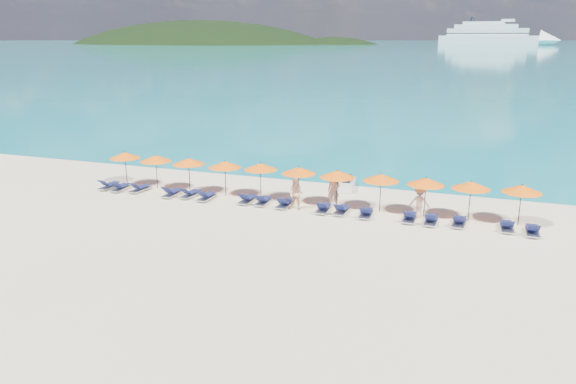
% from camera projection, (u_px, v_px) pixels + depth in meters
% --- Properties ---
extents(ground, '(1400.00, 1400.00, 0.00)m').
position_uv_depth(ground, '(269.00, 229.00, 29.37)').
color(ground, beige).
extents(sea, '(1600.00, 1300.00, 0.01)m').
position_uv_depth(sea, '(487.00, 44.00, 626.97)').
color(sea, '#1FA9B2').
rests_on(sea, ground).
extents(headland_main, '(374.00, 242.00, 126.50)m').
position_uv_depth(headland_main, '(199.00, 79.00, 626.74)').
color(headland_main, black).
rests_on(headland_main, ground).
extents(headland_small, '(162.00, 126.00, 85.50)m').
position_uv_depth(headland_small, '(333.00, 78.00, 594.96)').
color(headland_small, black).
rests_on(headland_small, ground).
extents(cruise_ship, '(119.03, 40.52, 32.74)m').
position_uv_depth(cruise_ship, '(499.00, 36.00, 569.10)').
color(cruise_ship, silver).
rests_on(cruise_ship, ground).
extents(jetski, '(1.21, 2.50, 0.86)m').
position_uv_depth(jetski, '(347.00, 184.00, 36.81)').
color(jetski, silver).
rests_on(jetski, ground).
extents(beachgoer_a, '(0.78, 0.58, 1.96)m').
position_uv_depth(beachgoer_a, '(334.00, 190.00, 32.90)').
color(beachgoer_a, tan).
rests_on(beachgoer_a, ground).
extents(beachgoer_b, '(0.97, 0.61, 1.90)m').
position_uv_depth(beachgoer_b, '(296.00, 194.00, 32.31)').
color(beachgoer_b, tan).
rests_on(beachgoer_b, ground).
extents(beachgoer_c, '(1.15, 0.57, 1.76)m').
position_uv_depth(beachgoer_c, '(420.00, 202.00, 30.97)').
color(beachgoer_c, tan).
rests_on(beachgoer_c, ground).
extents(umbrella_0, '(2.10, 2.10, 2.28)m').
position_uv_depth(umbrella_0, '(125.00, 155.00, 37.52)').
color(umbrella_0, black).
rests_on(umbrella_0, ground).
extents(umbrella_1, '(2.10, 2.10, 2.28)m').
position_uv_depth(umbrella_1, '(156.00, 158.00, 36.56)').
color(umbrella_1, black).
rests_on(umbrella_1, ground).
extents(umbrella_2, '(2.10, 2.10, 2.28)m').
position_uv_depth(umbrella_2, '(189.00, 161.00, 35.72)').
color(umbrella_2, black).
rests_on(umbrella_2, ground).
extents(umbrella_3, '(2.10, 2.10, 2.28)m').
position_uv_depth(umbrella_3, '(225.00, 164.00, 34.85)').
color(umbrella_3, black).
rests_on(umbrella_3, ground).
extents(umbrella_4, '(2.10, 2.10, 2.28)m').
position_uv_depth(umbrella_4, '(261.00, 167.00, 34.30)').
color(umbrella_4, black).
rests_on(umbrella_4, ground).
extents(umbrella_5, '(2.10, 2.10, 2.28)m').
position_uv_depth(umbrella_5, '(299.00, 170.00, 33.31)').
color(umbrella_5, black).
rests_on(umbrella_5, ground).
extents(umbrella_6, '(2.10, 2.10, 2.28)m').
position_uv_depth(umbrella_6, '(337.00, 174.00, 32.47)').
color(umbrella_6, black).
rests_on(umbrella_6, ground).
extents(umbrella_7, '(2.10, 2.10, 2.28)m').
position_uv_depth(umbrella_7, '(381.00, 178.00, 31.66)').
color(umbrella_7, black).
rests_on(umbrella_7, ground).
extents(umbrella_8, '(2.10, 2.10, 2.28)m').
position_uv_depth(umbrella_8, '(426.00, 181.00, 30.81)').
color(umbrella_8, black).
rests_on(umbrella_8, ground).
extents(umbrella_9, '(2.10, 2.10, 2.28)m').
position_uv_depth(umbrella_9, '(471.00, 185.00, 30.07)').
color(umbrella_9, black).
rests_on(umbrella_9, ground).
extents(umbrella_10, '(2.10, 2.10, 2.28)m').
position_uv_depth(umbrella_10, '(522.00, 189.00, 29.35)').
color(umbrella_10, black).
rests_on(umbrella_10, ground).
extents(lounger_0, '(0.70, 1.73, 0.66)m').
position_uv_depth(lounger_0, '(109.00, 185.00, 36.90)').
color(lounger_0, silver).
rests_on(lounger_0, ground).
extents(lounger_1, '(0.75, 1.74, 0.66)m').
position_uv_depth(lounger_1, '(120.00, 187.00, 36.47)').
color(lounger_1, silver).
rests_on(lounger_1, ground).
extents(lounger_2, '(0.78, 1.75, 0.66)m').
position_uv_depth(lounger_2, '(140.00, 188.00, 36.22)').
color(lounger_2, silver).
rests_on(lounger_2, ground).
extents(lounger_3, '(0.63, 1.70, 0.66)m').
position_uv_depth(lounger_3, '(172.00, 193.00, 35.20)').
color(lounger_3, silver).
rests_on(lounger_3, ground).
extents(lounger_4, '(0.79, 1.75, 0.66)m').
position_uv_depth(lounger_4, '(190.00, 194.00, 34.98)').
color(lounger_4, silver).
rests_on(lounger_4, ground).
extents(lounger_5, '(0.63, 1.70, 0.66)m').
position_uv_depth(lounger_5, '(207.00, 196.00, 34.40)').
color(lounger_5, silver).
rests_on(lounger_5, ground).
extents(lounger_6, '(0.64, 1.71, 0.66)m').
position_uv_depth(lounger_6, '(247.00, 199.00, 33.81)').
color(lounger_6, silver).
rests_on(lounger_6, ground).
extents(lounger_7, '(0.70, 1.73, 0.66)m').
position_uv_depth(lounger_7, '(263.00, 201.00, 33.51)').
color(lounger_7, silver).
rests_on(lounger_7, ground).
extents(lounger_8, '(0.67, 1.72, 0.66)m').
position_uv_depth(lounger_8, '(285.00, 203.00, 32.97)').
color(lounger_8, silver).
rests_on(lounger_8, ground).
extents(lounger_9, '(0.70, 1.73, 0.66)m').
position_uv_depth(lounger_9, '(323.00, 208.00, 32.06)').
color(lounger_9, silver).
rests_on(lounger_9, ground).
extents(lounger_10, '(0.66, 1.72, 0.66)m').
position_uv_depth(lounger_10, '(342.00, 210.00, 31.77)').
color(lounger_10, silver).
rests_on(lounger_10, ground).
extents(lounger_11, '(0.72, 1.73, 0.66)m').
position_uv_depth(lounger_11, '(366.00, 213.00, 31.21)').
color(lounger_11, silver).
rests_on(lounger_11, ground).
extents(lounger_12, '(0.62, 1.70, 0.66)m').
position_uv_depth(lounger_12, '(410.00, 217.00, 30.49)').
color(lounger_12, silver).
rests_on(lounger_12, ground).
extents(lounger_13, '(0.63, 1.70, 0.66)m').
position_uv_depth(lounger_13, '(431.00, 220.00, 30.04)').
color(lounger_13, silver).
rests_on(lounger_13, ground).
extents(lounger_14, '(0.73, 1.74, 0.66)m').
position_uv_depth(lounger_14, '(459.00, 221.00, 29.76)').
color(lounger_14, silver).
rests_on(lounger_14, ground).
extents(lounger_15, '(0.73, 1.74, 0.66)m').
position_uv_depth(lounger_15, '(507.00, 226.00, 29.03)').
color(lounger_15, silver).
rests_on(lounger_15, ground).
extents(lounger_16, '(0.66, 1.71, 0.66)m').
position_uv_depth(lounger_16, '(533.00, 230.00, 28.42)').
color(lounger_16, silver).
rests_on(lounger_16, ground).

